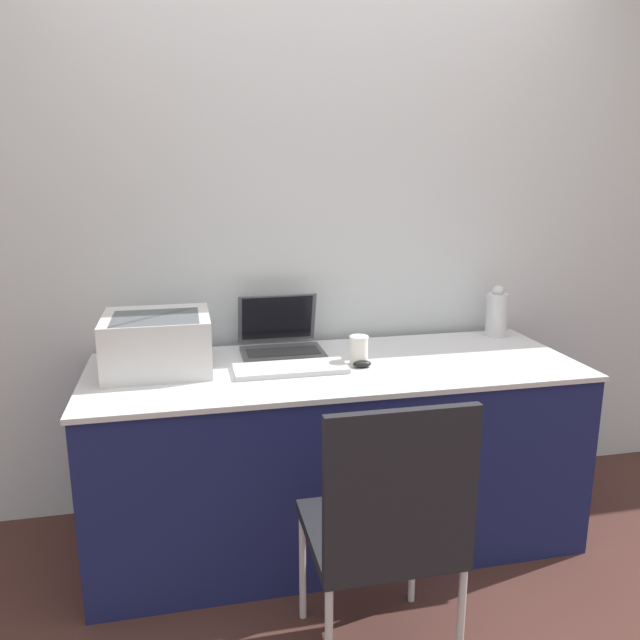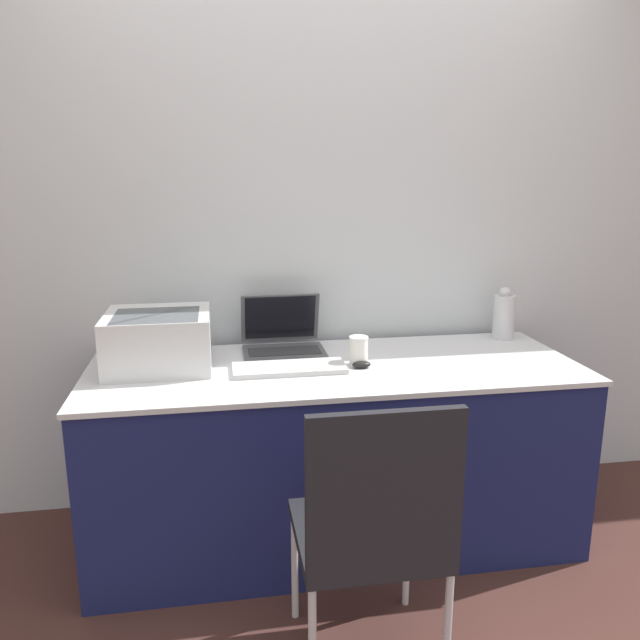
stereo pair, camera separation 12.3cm
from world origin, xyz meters
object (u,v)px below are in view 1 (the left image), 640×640
(coffee_cup, at_px, (359,350))
(metal_pitcher, at_px, (497,313))
(printer, at_px, (157,340))
(laptop_left, at_px, (281,340))
(external_keyboard, at_px, (291,369))
(chair, at_px, (386,520))
(mouse, at_px, (362,364))

(coffee_cup, xyz_separation_m, metal_pitcher, (0.76, 0.29, 0.05))
(printer, bearing_deg, metal_pitcher, 6.83)
(laptop_left, bearing_deg, metal_pitcher, 2.30)
(laptop_left, height_order, coffee_cup, laptop_left)
(external_keyboard, relative_size, chair, 0.48)
(printer, bearing_deg, external_keyboard, -14.39)
(printer, relative_size, metal_pitcher, 1.66)
(printer, distance_m, coffee_cup, 0.80)
(chair, bearing_deg, printer, 128.14)
(printer, relative_size, laptop_left, 1.17)
(external_keyboard, bearing_deg, laptop_left, 89.20)
(external_keyboard, distance_m, mouse, 0.29)
(metal_pitcher, bearing_deg, chair, -130.36)
(metal_pitcher, distance_m, chair, 1.40)
(coffee_cup, height_order, mouse, coffee_cup)
(metal_pitcher, xyz_separation_m, chair, (-0.88, -1.03, -0.36))
(metal_pitcher, height_order, chair, metal_pitcher)
(coffee_cup, height_order, chair, chair)
(laptop_left, relative_size, metal_pitcher, 1.42)
(laptop_left, xyz_separation_m, mouse, (0.28, -0.29, -0.04))
(external_keyboard, distance_m, metal_pitcher, 1.09)
(external_keyboard, height_order, mouse, mouse)
(mouse, xyz_separation_m, metal_pitcher, (0.75, 0.33, 0.10))
(mouse, bearing_deg, printer, 169.69)
(external_keyboard, bearing_deg, coffee_cup, 4.89)
(coffee_cup, distance_m, metal_pitcher, 0.81)
(coffee_cup, distance_m, chair, 0.81)
(external_keyboard, height_order, chair, chair)
(external_keyboard, xyz_separation_m, coffee_cup, (0.28, 0.02, 0.05))
(external_keyboard, relative_size, coffee_cup, 3.72)
(mouse, distance_m, chair, 0.76)
(metal_pitcher, bearing_deg, mouse, -156.41)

